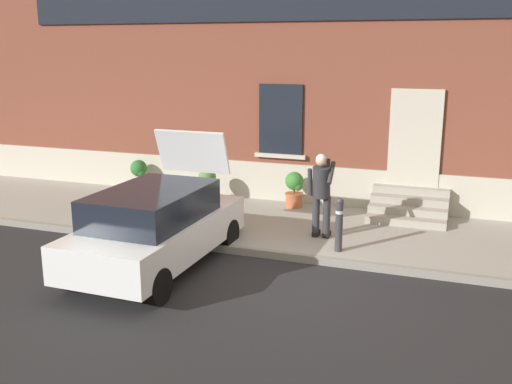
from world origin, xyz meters
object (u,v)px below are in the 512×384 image
(planter_olive, at_px, (139,175))
(bollard_near_person, at_px, (339,223))
(planter_terracotta, at_px, (294,188))
(hatchback_car_white, at_px, (157,226))
(planter_charcoal, at_px, (208,184))
(person_on_phone, at_px, (321,190))

(planter_olive, bearing_deg, bollard_near_person, -25.35)
(planter_terracotta, bearing_deg, planter_olive, 179.11)
(hatchback_car_white, height_order, planter_terracotta, hatchback_car_white)
(bollard_near_person, distance_m, planter_olive, 6.62)
(planter_charcoal, bearing_deg, planter_olive, 170.50)
(planter_olive, distance_m, planter_terracotta, 4.31)
(planter_terracotta, bearing_deg, planter_charcoal, -172.24)
(hatchback_car_white, xyz_separation_m, planter_charcoal, (-0.84, 4.05, -0.19))
(bollard_near_person, bearing_deg, planter_terracotta, 121.10)
(person_on_phone, relative_size, planter_terracotta, 2.03)
(person_on_phone, xyz_separation_m, planter_charcoal, (-3.31, 1.81, -0.54))
(bollard_near_person, xyz_separation_m, person_on_phone, (-0.52, 0.67, 0.43))
(planter_charcoal, distance_m, planter_terracotta, 2.18)
(bollard_near_person, xyz_separation_m, planter_charcoal, (-3.83, 2.47, -0.11))
(planter_olive, height_order, planter_charcoal, same)
(hatchback_car_white, height_order, planter_charcoal, hatchback_car_white)
(planter_olive, bearing_deg, hatchback_car_white, -55.80)
(person_on_phone, distance_m, planter_olive, 5.91)
(hatchback_car_white, xyz_separation_m, planter_terracotta, (1.31, 4.35, -0.19))
(hatchback_car_white, relative_size, bollard_near_person, 3.92)
(person_on_phone, bearing_deg, planter_charcoal, 165.54)
(hatchback_car_white, bearing_deg, planter_terracotta, 73.18)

